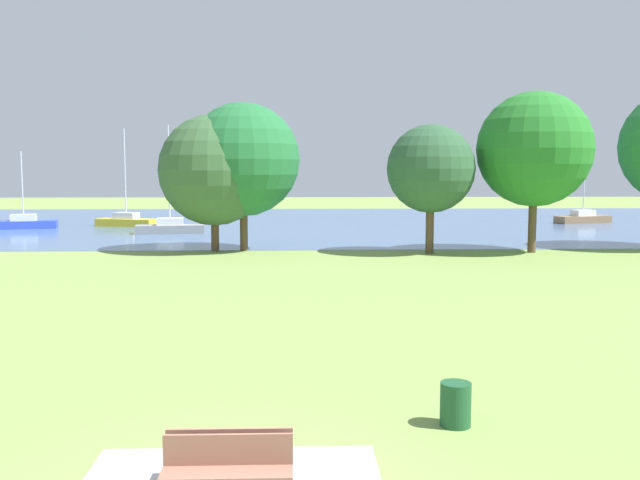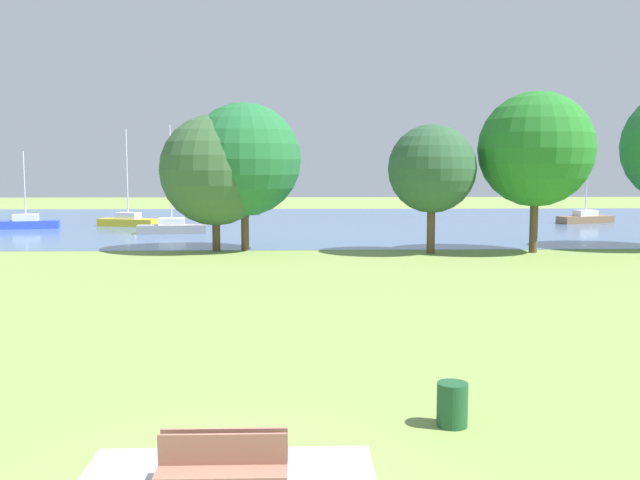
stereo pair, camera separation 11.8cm
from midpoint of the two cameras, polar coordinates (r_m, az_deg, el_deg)
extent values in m
plane|color=#7F994C|center=(31.93, -3.76, -2.54)|extent=(160.00, 160.00, 0.00)
cube|color=tan|center=(10.93, -10.81, -17.79)|extent=(0.24, 0.44, 0.40)
cube|color=tan|center=(10.82, -4.19, -17.96)|extent=(0.24, 0.44, 0.40)
cube|color=#8B5A49|center=(10.77, -7.54, -16.81)|extent=(1.80, 0.48, 0.05)
cube|color=#8B5A49|center=(10.48, -7.67, -16.02)|extent=(1.80, 0.05, 0.44)
cube|color=#8B5A49|center=(10.18, -7.90, -18.19)|extent=(1.80, 0.48, 0.05)
cube|color=#8B5A49|center=(10.28, -7.79, -16.46)|extent=(1.80, 0.05, 0.44)
cylinder|color=#1E512D|center=(13.30, 10.67, -12.94)|extent=(0.56, 0.56, 0.80)
cube|color=#5072A2|center=(59.76, -2.92, 1.40)|extent=(140.00, 40.00, 0.02)
cube|color=brown|center=(63.30, 20.46, 1.57)|extent=(5.03, 2.85, 0.60)
cube|color=white|center=(63.26, 20.48, 2.07)|extent=(2.04, 1.58, 0.50)
cylinder|color=silver|center=(63.15, 20.59, 5.19)|extent=(0.10, 0.10, 7.38)
cube|color=yellow|center=(58.05, -15.47, 1.37)|extent=(5.03, 2.87, 0.60)
cube|color=white|center=(58.01, -15.48, 1.91)|extent=(2.05, 1.59, 0.50)
cylinder|color=silver|center=(57.89, -15.57, 5.18)|extent=(0.10, 0.10, 7.10)
cube|color=blue|center=(58.46, -22.92, 1.15)|extent=(5.01, 2.50, 0.60)
cube|color=white|center=(58.42, -22.94, 1.69)|extent=(2.00, 1.46, 0.50)
cylinder|color=silver|center=(58.31, -23.03, 4.04)|extent=(0.10, 0.10, 5.29)
cube|color=gray|center=(51.04, -12.11, 0.86)|extent=(4.94, 2.06, 0.60)
cube|color=white|center=(50.99, -12.12, 1.48)|extent=(1.92, 1.31, 0.50)
cylinder|color=silver|center=(50.86, -12.20, 5.15)|extent=(0.10, 0.10, 7.03)
cylinder|color=brown|center=(39.83, -8.58, 0.80)|extent=(0.44, 0.44, 2.37)
sphere|color=#385F36|center=(39.68, -8.66, 5.61)|extent=(6.17, 6.17, 6.17)
cylinder|color=brown|center=(39.88, -6.27, 1.22)|extent=(0.44, 0.44, 2.90)
sphere|color=#246C37|center=(39.75, -6.33, 6.49)|extent=(6.34, 6.34, 6.34)
cylinder|color=brown|center=(38.70, 8.80, 1.07)|extent=(0.44, 0.44, 2.94)
sphere|color=#2D5636|center=(38.57, 8.87, 5.73)|extent=(4.77, 4.77, 4.77)
cylinder|color=brown|center=(40.45, 16.74, 1.48)|extent=(0.44, 0.44, 3.48)
sphere|color=#257528|center=(40.35, 16.91, 7.06)|extent=(6.27, 6.27, 6.27)
camera|label=1|loc=(0.06, -90.13, -0.01)|focal=39.51mm
camera|label=2|loc=(0.06, 89.87, 0.01)|focal=39.51mm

